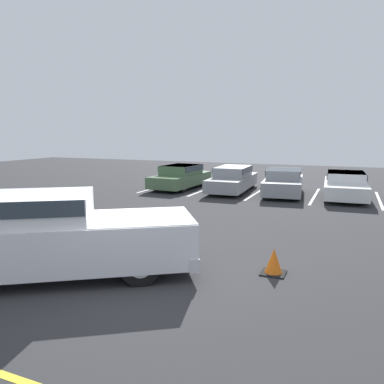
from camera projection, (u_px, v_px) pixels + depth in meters
name	position (u px, v px, depth m)	size (l,w,h in m)	color
ground_plane	(123.00, 275.00, 7.99)	(60.00, 60.00, 0.00)	#2D2D30
stall_stripe_a	(160.00, 186.00, 21.25)	(0.12, 5.07, 0.01)	white
stall_stripe_b	(206.00, 189.00, 20.17)	(0.12, 5.07, 0.01)	white
stall_stripe_c	(257.00, 192.00, 19.09)	(0.12, 5.07, 0.01)	white
stall_stripe_d	(315.00, 196.00, 18.02)	(0.12, 5.07, 0.01)	white
stall_stripe_e	(379.00, 200.00, 16.94)	(0.12, 5.07, 0.01)	white
pickup_truck	(55.00, 235.00, 7.83)	(5.92, 4.81, 1.78)	silver
parked_sedan_a	(181.00, 176.00, 20.53)	(1.99, 4.48, 1.27)	#4C6B47
parked_sedan_b	(233.00, 178.00, 19.42)	(1.92, 4.82, 1.28)	gray
parked_sedan_c	(283.00, 181.00, 18.30)	(2.17, 4.42, 1.26)	gray
parked_sedan_d	(345.00, 184.00, 17.31)	(2.03, 4.54, 1.23)	silver
traffic_cone	(274.00, 262.00, 8.04)	(0.51, 0.51, 0.56)	black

